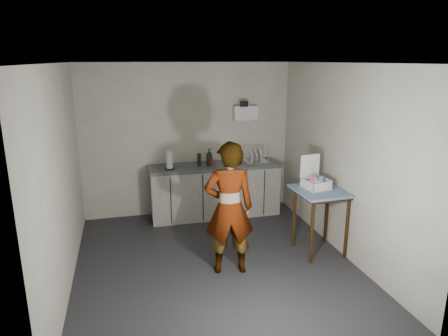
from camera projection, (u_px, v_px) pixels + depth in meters
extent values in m
plane|color=#28272C|center=(215.00, 263.00, 5.34)|extent=(4.00, 4.00, 0.00)
cube|color=beige|center=(188.00, 140.00, 6.86)|extent=(3.60, 0.02, 2.60)
cube|color=beige|center=(342.00, 161.00, 5.43)|extent=(0.02, 4.00, 2.60)
cube|color=beige|center=(62.00, 180.00, 4.57)|extent=(0.02, 4.00, 2.60)
cube|color=silver|center=(213.00, 63.00, 4.66)|extent=(3.60, 4.00, 0.01)
cube|color=black|center=(215.00, 212.00, 7.02)|extent=(2.20, 0.52, 0.08)
cube|color=beige|center=(215.00, 191.00, 6.91)|extent=(2.20, 0.58, 0.86)
cube|color=#53585F|center=(215.00, 166.00, 6.79)|extent=(2.24, 0.62, 0.05)
cube|color=black|center=(171.00, 201.00, 6.45)|extent=(0.02, 0.01, 0.80)
cube|color=black|center=(203.00, 198.00, 6.58)|extent=(0.02, 0.01, 0.80)
cube|color=black|center=(234.00, 195.00, 6.71)|extent=(0.01, 0.01, 0.80)
cube|color=black|center=(264.00, 193.00, 6.83)|extent=(0.02, 0.01, 0.80)
cube|color=white|center=(245.00, 113.00, 6.92)|extent=(0.42, 0.16, 0.24)
cube|color=white|center=(244.00, 120.00, 7.00)|extent=(0.30, 0.06, 0.04)
cube|color=black|center=(244.00, 104.00, 6.78)|extent=(0.14, 0.02, 0.10)
cylinder|color=#36230C|center=(312.00, 233.00, 5.25)|extent=(0.05, 0.05, 0.85)
cylinder|color=#36230C|center=(347.00, 229.00, 5.40)|extent=(0.05, 0.05, 0.85)
cylinder|color=#36230C|center=(294.00, 219.00, 5.74)|extent=(0.05, 0.05, 0.85)
cylinder|color=#36230C|center=(326.00, 215.00, 5.88)|extent=(0.05, 0.05, 0.85)
cube|color=#36230C|center=(322.00, 193.00, 5.45)|extent=(0.65, 0.65, 0.04)
cube|color=#1A499E|center=(322.00, 191.00, 5.44)|extent=(0.74, 0.74, 0.03)
imported|color=#B2A593|center=(229.00, 208.00, 4.95)|extent=(0.67, 0.49, 1.71)
imported|color=black|center=(209.00, 157.00, 6.72)|extent=(0.15, 0.15, 0.28)
cylinder|color=red|center=(211.00, 161.00, 6.74)|extent=(0.07, 0.07, 0.13)
cylinder|color=black|center=(199.00, 160.00, 6.67)|extent=(0.06, 0.06, 0.22)
cylinder|color=black|center=(170.00, 168.00, 6.52)|extent=(0.16, 0.16, 0.02)
cylinder|color=white|center=(169.00, 160.00, 6.48)|extent=(0.11, 0.11, 0.27)
cube|color=white|center=(256.00, 161.00, 6.97)|extent=(0.40, 0.30, 0.02)
cylinder|color=white|center=(249.00, 156.00, 6.77)|extent=(0.01, 0.01, 0.26)
cylinder|color=white|center=(268.00, 155.00, 6.86)|extent=(0.01, 0.01, 0.26)
cylinder|color=white|center=(244.00, 153.00, 7.01)|extent=(0.01, 0.01, 0.26)
cylinder|color=white|center=(263.00, 151.00, 7.10)|extent=(0.01, 0.01, 0.26)
cylinder|color=white|center=(251.00, 155.00, 6.92)|extent=(0.05, 0.22, 0.22)
cylinder|color=white|center=(255.00, 155.00, 6.94)|extent=(0.05, 0.22, 0.22)
cylinder|color=white|center=(259.00, 154.00, 6.95)|extent=(0.05, 0.22, 0.22)
cube|color=white|center=(316.00, 188.00, 5.50)|extent=(0.36, 0.36, 0.01)
cube|color=white|center=(323.00, 186.00, 5.35)|extent=(0.31, 0.06, 0.11)
cube|color=white|center=(310.00, 180.00, 5.61)|extent=(0.31, 0.06, 0.11)
cube|color=white|center=(307.00, 185.00, 5.42)|extent=(0.06, 0.31, 0.11)
cube|color=white|center=(325.00, 182.00, 5.54)|extent=(0.06, 0.31, 0.11)
cube|color=white|center=(310.00, 165.00, 5.56)|extent=(0.31, 0.07, 0.31)
cylinder|color=white|center=(316.00, 183.00, 5.48)|extent=(0.21, 0.21, 0.11)
sphere|color=#FF5DAF|center=(315.00, 179.00, 5.40)|extent=(0.07, 0.07, 0.07)
sphere|color=#5086DA|center=(322.00, 178.00, 5.44)|extent=(0.07, 0.07, 0.07)
sphere|color=#55CE6D|center=(314.00, 177.00, 5.50)|extent=(0.07, 0.07, 0.07)
sphere|color=#FF5DAF|center=(312.00, 177.00, 5.48)|extent=(0.07, 0.07, 0.07)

